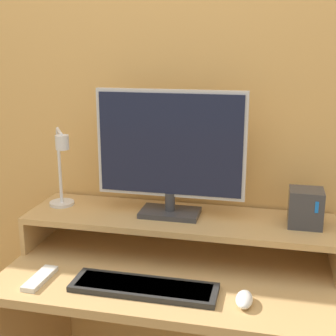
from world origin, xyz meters
TOP-DOWN VIEW (x-y plane):
  - wall_back at (0.00, 0.62)m, footprint 6.00×0.05m
  - desk at (0.00, 0.29)m, footprint 1.10×0.59m
  - monitor_shelf at (0.00, 0.44)m, footprint 1.10×0.30m
  - monitor at (-0.03, 0.44)m, footprint 0.53×0.13m
  - desk_lamp at (-0.43, 0.41)m, footprint 0.14×0.19m
  - router_dock at (0.44, 0.45)m, footprint 0.11×0.11m
  - keyboard at (-0.05, 0.15)m, footprint 0.46×0.13m
  - mouse at (0.26, 0.13)m, footprint 0.05×0.09m
  - remote_control at (-0.39, 0.13)m, footprint 0.05×0.16m

SIDE VIEW (x-z plane):
  - desk at x=0.00m, z-range 0.15..0.92m
  - remote_control at x=-0.39m, z-range 0.77..0.78m
  - keyboard at x=-0.05m, z-range 0.77..0.79m
  - mouse at x=0.26m, z-range 0.77..0.80m
  - monitor_shelf at x=0.00m, z-range 0.82..0.96m
  - router_dock at x=0.44m, z-range 0.91..1.04m
  - desk_lamp at x=-0.43m, z-range 0.91..1.21m
  - monitor at x=-0.03m, z-range 0.92..1.37m
  - wall_back at x=0.00m, z-range 0.00..2.50m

